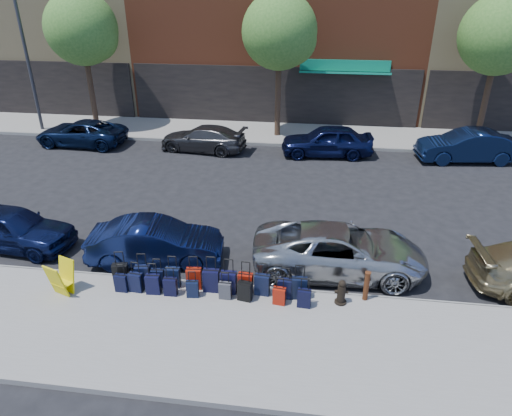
# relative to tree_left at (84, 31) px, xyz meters

# --- Properties ---
(ground) EXTENTS (120.00, 120.00, 0.00)m
(ground) POSITION_rel_tree_left_xyz_m (9.86, -9.50, -5.41)
(ground) COLOR black
(ground) RESTS_ON ground
(sidewalk_near) EXTENTS (60.00, 4.00, 0.15)m
(sidewalk_near) POSITION_rel_tree_left_xyz_m (9.86, -16.00, -5.34)
(sidewalk_near) COLOR gray
(sidewalk_near) RESTS_ON ground
(sidewalk_far) EXTENTS (60.00, 4.00, 0.15)m
(sidewalk_far) POSITION_rel_tree_left_xyz_m (9.86, 0.50, -5.34)
(sidewalk_far) COLOR gray
(sidewalk_far) RESTS_ON ground
(curb_near) EXTENTS (60.00, 0.08, 0.15)m
(curb_near) POSITION_rel_tree_left_xyz_m (9.86, -13.98, -5.34)
(curb_near) COLOR gray
(curb_near) RESTS_ON ground
(curb_far) EXTENTS (60.00, 0.08, 0.15)m
(curb_far) POSITION_rel_tree_left_xyz_m (9.86, -1.52, -5.34)
(curb_far) COLOR gray
(curb_far) RESTS_ON ground
(tree_left) EXTENTS (3.80, 3.80, 7.27)m
(tree_left) POSITION_rel_tree_left_xyz_m (0.00, 0.00, 0.00)
(tree_left) COLOR black
(tree_left) RESTS_ON sidewalk_far
(tree_center) EXTENTS (3.80, 3.80, 7.27)m
(tree_center) POSITION_rel_tree_left_xyz_m (10.50, 0.00, 0.00)
(tree_center) COLOR black
(tree_center) RESTS_ON sidewalk_far
(tree_right) EXTENTS (3.80, 3.80, 7.27)m
(tree_right) POSITION_rel_tree_left_xyz_m (21.00, 0.00, 0.00)
(tree_right) COLOR black
(tree_right) RESTS_ON sidewalk_far
(streetlight) EXTENTS (2.59, 0.18, 8.00)m
(streetlight) POSITION_rel_tree_left_xyz_m (-2.94, -0.70, -0.75)
(streetlight) COLOR #333338
(streetlight) RESTS_ON sidewalk_far
(suitcase_front_0) EXTENTS (0.45, 0.31, 1.01)m
(suitcase_front_0) POSITION_rel_tree_left_xyz_m (7.29, -14.34, -4.95)
(suitcase_front_0) COLOR black
(suitcase_front_0) RESTS_ON sidewalk_near
(suitcase_front_1) EXTENTS (0.44, 0.29, 0.99)m
(suitcase_front_1) POSITION_rel_tree_left_xyz_m (7.93, -14.32, -4.95)
(suitcase_front_1) COLOR black
(suitcase_front_1) RESTS_ON sidewalk_near
(suitcase_front_2) EXTENTS (0.37, 0.23, 0.87)m
(suitcase_front_2) POSITION_rel_tree_left_xyz_m (8.36, -14.33, -4.99)
(suitcase_front_2) COLOR black
(suitcase_front_2) RESTS_ON sidewalk_near
(suitcase_front_3) EXTENTS (0.40, 0.23, 0.95)m
(suitcase_front_3) POSITION_rel_tree_left_xyz_m (8.78, -14.28, -4.96)
(suitcase_front_3) COLOR black
(suitcase_front_3) RESTS_ON sidewalk_near
(suitcase_front_4) EXTENTS (0.43, 0.27, 0.99)m
(suitcase_front_4) POSITION_rel_tree_left_xyz_m (9.38, -14.27, -4.95)
(suitcase_front_4) COLOR maroon
(suitcase_front_4) RESTS_ON sidewalk_near
(suitcase_front_5) EXTENTS (0.44, 0.25, 1.06)m
(suitcase_front_5) POSITION_rel_tree_left_xyz_m (9.88, -14.33, -4.93)
(suitcase_front_5) COLOR black
(suitcase_front_5) RESTS_ON sidewalk_near
(suitcase_front_6) EXTENTS (0.43, 0.24, 1.04)m
(suitcase_front_6) POSITION_rel_tree_left_xyz_m (10.36, -14.34, -4.94)
(suitcase_front_6) COLOR black
(suitcase_front_6) RESTS_ON sidewalk_near
(suitcase_front_7) EXTENTS (0.41, 0.24, 0.96)m
(suitcase_front_7) POSITION_rel_tree_left_xyz_m (10.82, -14.29, -4.96)
(suitcase_front_7) COLOR maroon
(suitcase_front_7) RESTS_ON sidewalk_near
(suitcase_front_8) EXTENTS (0.42, 0.25, 0.96)m
(suitcase_front_8) POSITION_rel_tree_left_xyz_m (11.28, -14.29, -4.96)
(suitcase_front_8) COLOR black
(suitcase_front_8) RESTS_ON sidewalk_near
(suitcase_front_9) EXTENTS (0.39, 0.24, 0.90)m
(suitcase_front_9) POSITION_rel_tree_left_xyz_m (11.90, -14.34, -4.98)
(suitcase_front_9) COLOR black
(suitcase_front_9) RESTS_ON sidewalk_near
(suitcase_front_10) EXTENTS (0.42, 0.24, 1.00)m
(suitcase_front_10) POSITION_rel_tree_left_xyz_m (12.28, -14.32, -4.95)
(suitcase_front_10) COLOR black
(suitcase_front_10) RESTS_ON sidewalk_near
(suitcase_back_0) EXTENTS (0.35, 0.21, 0.82)m
(suitcase_back_0) POSITION_rel_tree_left_xyz_m (7.44, -14.66, -5.01)
(suitcase_back_0) COLOR black
(suitcase_back_0) RESTS_ON sidewalk_near
(suitcase_back_1) EXTENTS (0.39, 0.25, 0.89)m
(suitcase_back_1) POSITION_rel_tree_left_xyz_m (7.83, -14.61, -4.98)
(suitcase_back_1) COLOR black
(suitcase_back_1) RESTS_ON sidewalk_near
(suitcase_back_2) EXTENTS (0.40, 0.25, 0.92)m
(suitcase_back_2) POSITION_rel_tree_left_xyz_m (8.33, -14.64, -4.98)
(suitcase_back_2) COLOR black
(suitcase_back_2) RESTS_ON sidewalk_near
(suitcase_back_3) EXTENTS (0.36, 0.21, 0.84)m
(suitcase_back_3) POSITION_rel_tree_left_xyz_m (8.82, -14.65, -5.00)
(suitcase_back_3) COLOR black
(suitcase_back_3) RESTS_ON sidewalk_near
(suitcase_back_4) EXTENTS (0.34, 0.22, 0.77)m
(suitcase_back_4) POSITION_rel_tree_left_xyz_m (9.43, -14.65, -5.02)
(suitcase_back_4) COLOR black
(suitcase_back_4) RESTS_ON sidewalk_near
(suitcase_back_6) EXTENTS (0.33, 0.19, 0.78)m
(suitcase_back_6) POSITION_rel_tree_left_xyz_m (10.32, -14.60, -5.02)
(suitcase_back_6) COLOR #3C3C41
(suitcase_back_6) RESTS_ON sidewalk_near
(suitcase_back_7) EXTENTS (0.40, 0.28, 0.88)m
(suitcase_back_7) POSITION_rel_tree_left_xyz_m (10.85, -14.60, -4.99)
(suitcase_back_7) COLOR black
(suitcase_back_7) RESTS_ON sidewalk_near
(suitcase_back_9) EXTENTS (0.35, 0.23, 0.78)m
(suitcase_back_9) POSITION_rel_tree_left_xyz_m (11.78, -14.64, -5.02)
(suitcase_back_9) COLOR #9F190A
(suitcase_back_9) RESTS_ON sidewalk_near
(suitcase_back_10) EXTENTS (0.36, 0.22, 0.83)m
(suitcase_back_10) POSITION_rel_tree_left_xyz_m (12.43, -14.67, -5.00)
(suitcase_back_10) COLOR black
(suitcase_back_10) RESTS_ON sidewalk_near
(fire_hydrant) EXTENTS (0.36, 0.32, 0.71)m
(fire_hydrant) POSITION_rel_tree_left_xyz_m (13.39, -14.39, -4.94)
(fire_hydrant) COLOR black
(fire_hydrant) RESTS_ON sidewalk_near
(bollard) EXTENTS (0.16, 0.16, 0.86)m
(bollard) POSITION_rel_tree_left_xyz_m (14.05, -14.15, -4.82)
(bollard) COLOR #38190C
(bollard) RESTS_ON sidewalk_near
(display_rack) EXTENTS (0.71, 0.74, 0.97)m
(display_rack) POSITION_rel_tree_left_xyz_m (5.90, -14.98, -4.78)
(display_rack) COLOR yellow
(display_rack) RESTS_ON sidewalk_near
(car_near_0) EXTENTS (4.20, 2.00, 1.39)m
(car_near_0) POSITION_rel_tree_left_xyz_m (2.94, -12.67, -4.72)
(car_near_0) COLOR #0D153C
(car_near_0) RESTS_ON ground
(car_near_1) EXTENTS (4.21, 1.92, 1.34)m
(car_near_1) POSITION_rel_tree_left_xyz_m (7.83, -12.87, -4.74)
(car_near_1) COLOR #0D173D
(car_near_1) RESTS_ON ground
(car_near_2) EXTENTS (5.17, 2.55, 1.41)m
(car_near_2) POSITION_rel_tree_left_xyz_m (13.37, -12.64, -4.71)
(car_near_2) COLOR #ADB0B4
(car_near_2) RESTS_ON ground
(car_far_0) EXTENTS (4.76, 2.36, 1.30)m
(car_far_0) POSITION_rel_tree_left_xyz_m (0.27, -2.64, -4.76)
(car_far_0) COLOR #0C1836
(car_far_0) RESTS_ON ground
(car_far_1) EXTENTS (4.57, 2.34, 1.27)m
(car_far_1) POSITION_rel_tree_left_xyz_m (6.82, -2.65, -4.78)
(car_far_1) COLOR #38383A
(car_far_1) RESTS_ON ground
(car_far_2) EXTENTS (4.58, 2.15, 1.51)m
(car_far_2) POSITION_rel_tree_left_xyz_m (13.05, -2.57, -4.65)
(car_far_2) COLOR #0C1135
(car_far_2) RESTS_ON ground
(car_far_3) EXTENTS (4.75, 2.12, 1.52)m
(car_far_3) POSITION_rel_tree_left_xyz_m (19.66, -2.47, -4.65)
(car_far_3) COLOR #0D1A39
(car_far_3) RESTS_ON ground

